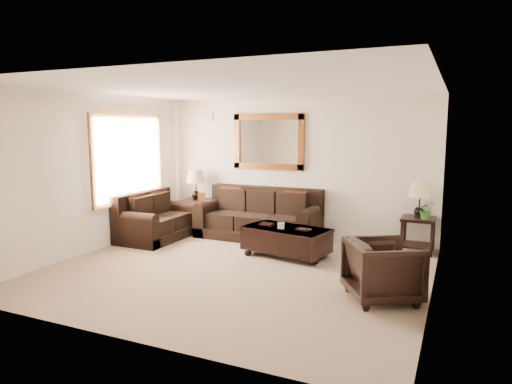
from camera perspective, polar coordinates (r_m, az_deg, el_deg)
The scene contains 11 objects.
room at distance 6.70m, azimuth -2.58°, elevation 1.36°, with size 5.51×5.01×2.71m.
window at distance 8.92m, azimuth -15.60°, elevation 4.04°, with size 0.07×1.96×1.66m.
mirror at distance 9.11m, azimuth 1.54°, elevation 6.30°, with size 1.50×0.06×1.10m.
air_vent at distance 9.74m, azimuth -6.06°, elevation 9.31°, with size 0.25×0.02×0.18m, color #999999.
sofa at distance 8.89m, azimuth 0.43°, elevation -3.49°, with size 2.35×1.01×0.96m.
loveseat at distance 9.03m, azimuth -12.47°, elevation -3.63°, with size 0.95×1.59×0.90m.
end_table_left at distance 9.63m, azimuth -7.49°, elevation 0.19°, with size 0.57×0.57×1.26m.
end_table_right at distance 8.25m, azimuth 19.73°, elevation -1.70°, with size 0.56×0.56×1.23m.
coffee_table at distance 7.67m, azimuth 3.79°, elevation -5.79°, with size 1.53×1.02×0.60m.
armchair at distance 5.93m, azimuth 15.60°, elevation -9.08°, with size 0.81×0.76×0.83m, color black.
potted_plant at distance 8.15m, azimuth 20.50°, elevation -2.36°, with size 0.28×0.31×0.24m, color #296121.
Camera 1 is at (3.00, -5.93, 2.13)m, focal length 32.00 mm.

